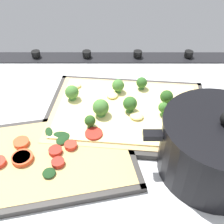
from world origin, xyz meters
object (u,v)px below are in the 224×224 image
object	(u,v)px
baking_tray_back	(53,158)
veggie_pizza_back	(51,155)
broccoli_pizza	(127,109)
baking_tray_front	(128,114)
cooking_pot	(218,147)

from	to	relation	value
baking_tray_back	veggie_pizza_back	size ratio (longest dim) A/B	1.08
broccoli_pizza	baking_tray_back	size ratio (longest dim) A/B	1.04
baking_tray_front	broccoli_pizza	bearing A→B (deg)	-26.58
broccoli_pizza	baking_tray_front	bearing A→B (deg)	153.42
veggie_pizza_back	cooking_pot	distance (cm)	33.41
veggie_pizza_back	cooking_pot	world-z (taller)	cooking_pot
baking_tray_front	veggie_pizza_back	world-z (taller)	veggie_pizza_back
broccoli_pizza	cooking_pot	bearing A→B (deg)	134.41
broccoli_pizza	baking_tray_back	xyz separation A→B (cm)	(16.24, 14.69, -1.35)
veggie_pizza_back	broccoli_pizza	bearing A→B (deg)	-138.54
baking_tray_front	broccoli_pizza	world-z (taller)	broccoli_pizza
cooking_pot	broccoli_pizza	bearing A→B (deg)	-45.59
baking_tray_back	veggie_pizza_back	distance (cm)	0.77
baking_tray_front	broccoli_pizza	xyz separation A→B (cm)	(0.36, -0.18, 1.37)
veggie_pizza_back	cooking_pot	size ratio (longest dim) A/B	1.24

